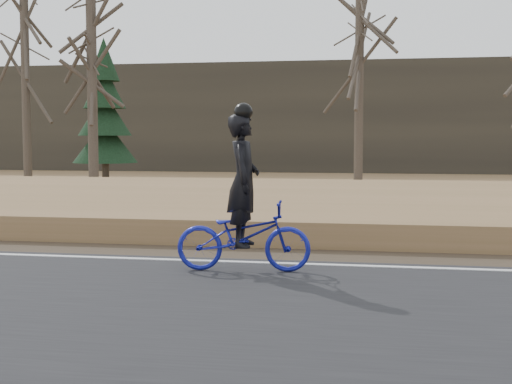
# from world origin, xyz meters

# --- Properties ---
(shoulder) EXTENTS (120.00, 1.60, 0.04)m
(shoulder) POSITION_xyz_m (0.00, 1.20, 0.02)
(shoulder) COLOR #473A2B
(shoulder) RESTS_ON ground
(embankment) EXTENTS (120.00, 5.00, 0.44)m
(embankment) POSITION_xyz_m (0.00, 4.20, 0.22)
(embankment) COLOR #8F6C48
(embankment) RESTS_ON ground
(ballast) EXTENTS (120.00, 3.00, 0.45)m
(ballast) POSITION_xyz_m (0.00, 8.00, 0.23)
(ballast) COLOR slate
(ballast) RESTS_ON ground
(railroad) EXTENTS (120.00, 2.40, 0.29)m
(railroad) POSITION_xyz_m (0.00, 8.00, 0.53)
(railroad) COLOR black
(railroad) RESTS_ON ballast
(treeline_backdrop) EXTENTS (120.00, 4.00, 6.00)m
(treeline_backdrop) POSITION_xyz_m (0.00, 30.00, 3.00)
(treeline_backdrop) COLOR #383328
(treeline_backdrop) RESTS_ON ground
(cyclist) EXTENTS (1.93, 0.82, 2.35)m
(cyclist) POSITION_xyz_m (4.54, -0.47, 0.81)
(cyclist) COLOR #151B93
(cyclist) RESTS_ON road
(bare_tree_left) EXTENTS (0.36, 0.36, 9.10)m
(bare_tree_left) POSITION_xyz_m (-8.47, 17.79, 4.55)
(bare_tree_left) COLOR brown
(bare_tree_left) RESTS_ON ground
(bare_tree_near_left) EXTENTS (0.36, 0.36, 7.34)m
(bare_tree_near_left) POSITION_xyz_m (-3.83, 13.89, 3.67)
(bare_tree_near_left) COLOR brown
(bare_tree_near_left) RESTS_ON ground
(bare_tree_center) EXTENTS (0.36, 0.36, 8.93)m
(bare_tree_center) POSITION_xyz_m (5.43, 18.00, 4.47)
(bare_tree_center) COLOR brown
(bare_tree_center) RESTS_ON ground
(conifer) EXTENTS (2.60, 2.60, 5.91)m
(conifer) POSITION_xyz_m (-4.69, 17.11, 2.80)
(conifer) COLOR brown
(conifer) RESTS_ON ground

